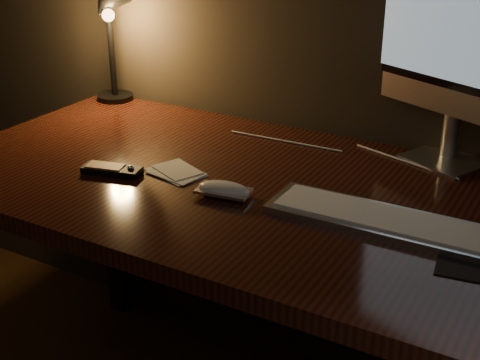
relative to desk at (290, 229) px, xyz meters
The scene contains 8 objects.
desk is the anchor object (origin of this frame).
monitor 0.58m from the desk, 43.47° to the left, with size 0.48×0.24×0.54m.
keyboard 0.32m from the desk, 23.23° to the right, with size 0.48×0.13×0.02m, color silver.
mouse 0.23m from the desk, 117.01° to the right, with size 0.11×0.06×0.02m, color white.
media_remote 0.43m from the desk, 153.43° to the right, with size 0.14×0.08×0.02m.
papers 0.29m from the desk, 155.62° to the right, with size 0.13×0.09×0.01m, color white.
desk_lamp 0.82m from the desk, 161.55° to the left, with size 0.16×0.19×0.36m.
cable 0.24m from the desk, 77.96° to the left, with size 0.01×0.01×0.59m, color white.
Camera 1 is at (0.58, 0.69, 1.35)m, focal length 50.00 mm.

